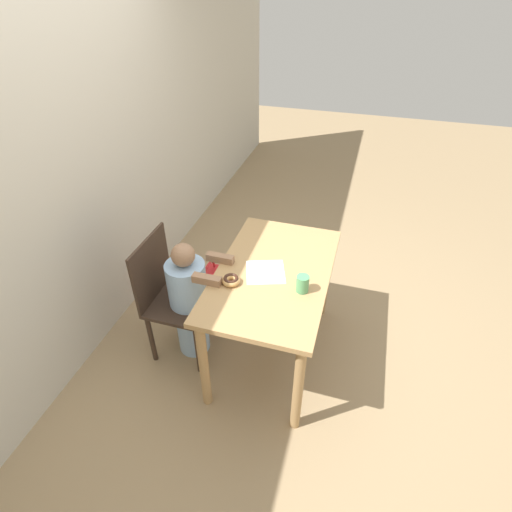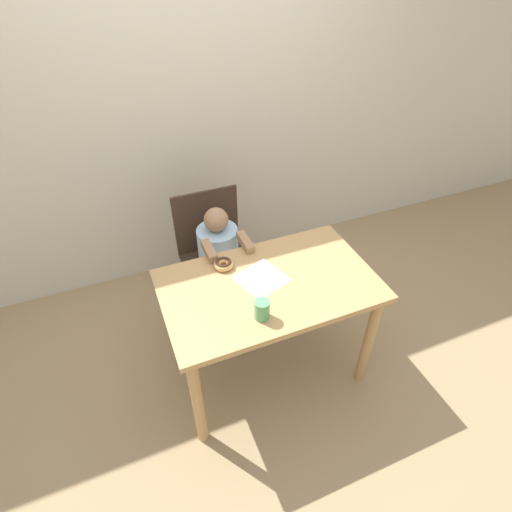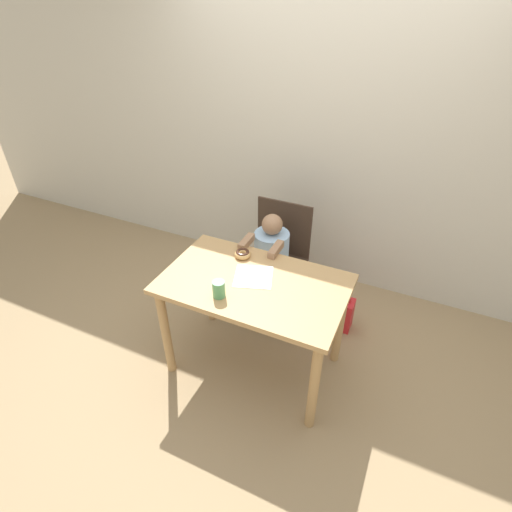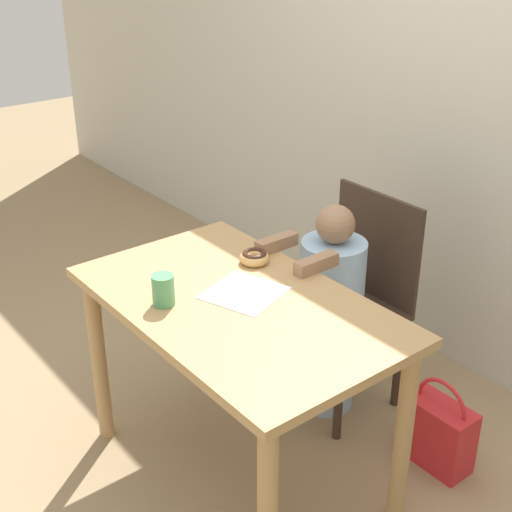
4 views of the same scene
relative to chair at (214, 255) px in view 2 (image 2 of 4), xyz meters
name	(u,v)px [view 2 (image 2 of 4)]	position (x,y,z in m)	size (l,w,h in m)	color
ground_plane	(267,367)	(0.11, -0.68, -0.48)	(12.00, 12.00, 0.00)	#997F5B
wall_back	(196,113)	(0.11, 0.61, 0.77)	(8.00, 0.05, 2.50)	beige
dining_table	(269,299)	(0.11, -0.68, 0.16)	(1.16, 0.70, 0.76)	tan
chair	(214,255)	(0.00, 0.00, 0.00)	(0.45, 0.42, 0.91)	#38281E
child_figure	(220,268)	(0.00, -0.13, -0.02)	(0.27, 0.42, 0.93)	#99BCE0
donut	(223,264)	(-0.07, -0.46, 0.31)	(0.11, 0.11, 0.05)	tan
napkin	(262,279)	(0.09, -0.63, 0.29)	(0.30, 0.30, 0.00)	white
handbag	(283,275)	(0.53, -0.04, -0.33)	(0.27, 0.14, 0.38)	red
cup	(262,310)	(-0.02, -0.89, 0.34)	(0.08, 0.08, 0.11)	#519E66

